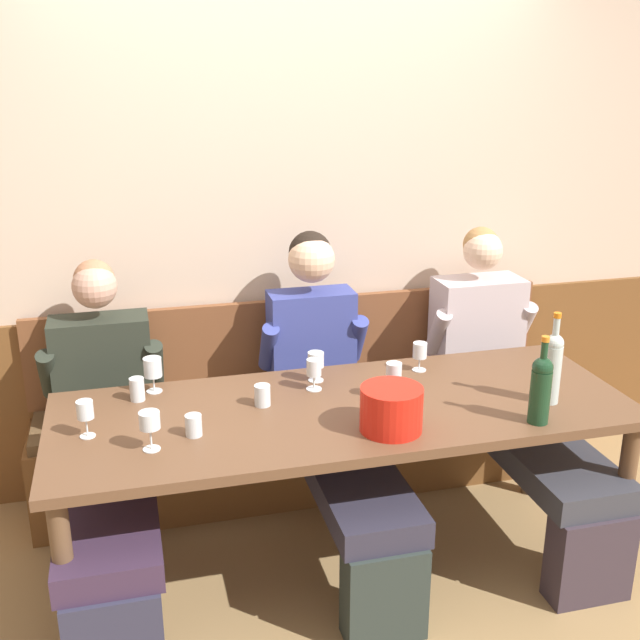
% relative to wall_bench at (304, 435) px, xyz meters
% --- Properties ---
extents(ground_plane, '(6.80, 6.80, 0.02)m').
position_rel_wall_bench_xyz_m(ground_plane, '(0.00, -0.83, -0.29)').
color(ground_plane, '#97774A').
rests_on(ground_plane, ground).
extents(room_wall_back, '(6.80, 0.08, 2.80)m').
position_rel_wall_bench_xyz_m(room_wall_back, '(0.00, 0.26, 1.12)').
color(room_wall_back, beige).
rests_on(room_wall_back, ground).
extents(wood_wainscot_panel, '(6.80, 0.03, 0.90)m').
position_rel_wall_bench_xyz_m(wood_wainscot_panel, '(0.00, 0.21, 0.17)').
color(wood_wainscot_panel, brown).
rests_on(wood_wainscot_panel, ground).
extents(wall_bench, '(2.59, 0.42, 0.94)m').
position_rel_wall_bench_xyz_m(wall_bench, '(0.00, 0.00, 0.00)').
color(wall_bench, brown).
rests_on(wall_bench, ground).
extents(dining_table, '(2.29, 0.85, 0.76)m').
position_rel_wall_bench_xyz_m(dining_table, '(0.00, -0.70, 0.40)').
color(dining_table, brown).
rests_on(dining_table, ground).
extents(person_center_left_seat, '(0.53, 1.28, 1.24)m').
position_rel_wall_bench_xyz_m(person_center_left_seat, '(-0.93, -0.40, 0.31)').
color(person_center_left_seat, '#2C2D41').
rests_on(person_center_left_seat, ground).
extents(person_right_seat, '(0.51, 1.29, 1.31)m').
position_rel_wall_bench_xyz_m(person_right_seat, '(0.04, -0.38, 0.36)').
color(person_right_seat, '#28322F').
rests_on(person_right_seat, ground).
extents(person_center_right_seat, '(0.54, 1.30, 1.29)m').
position_rel_wall_bench_xyz_m(person_center_right_seat, '(0.90, -0.37, 0.34)').
color(person_center_right_seat, '#362C35').
rests_on(person_center_right_seat, ground).
extents(ice_bucket, '(0.23, 0.23, 0.17)m').
position_rel_wall_bench_xyz_m(ice_bucket, '(0.11, -0.94, 0.56)').
color(ice_bucket, red).
rests_on(ice_bucket, dining_table).
extents(wine_bottle_clear_water, '(0.08, 0.08, 0.34)m').
position_rel_wall_bench_xyz_m(wine_bottle_clear_water, '(0.67, -1.02, 0.62)').
color(wine_bottle_clear_water, '#173921').
rests_on(wine_bottle_clear_water, dining_table).
extents(wine_bottle_amber_mid, '(0.07, 0.07, 0.38)m').
position_rel_wall_bench_xyz_m(wine_bottle_amber_mid, '(0.80, -0.87, 0.64)').
color(wine_bottle_amber_mid, silver).
rests_on(wine_bottle_amber_mid, dining_table).
extents(wine_glass_center_front, '(0.06, 0.06, 0.13)m').
position_rel_wall_bench_xyz_m(wine_glass_center_front, '(0.42, -0.43, 0.57)').
color(wine_glass_center_front, silver).
rests_on(wine_glass_center_front, dining_table).
extents(wine_glass_right_end, '(0.07, 0.07, 0.14)m').
position_rel_wall_bench_xyz_m(wine_glass_right_end, '(-0.76, -0.88, 0.58)').
color(wine_glass_right_end, silver).
rests_on(wine_glass_right_end, dining_table).
extents(wine_glass_by_bottle, '(0.07, 0.07, 0.13)m').
position_rel_wall_bench_xyz_m(wine_glass_by_bottle, '(-0.08, -0.51, 0.57)').
color(wine_glass_by_bottle, silver).
rests_on(wine_glass_by_bottle, dining_table).
extents(wine_glass_mid_left, '(0.07, 0.07, 0.13)m').
position_rel_wall_bench_xyz_m(wine_glass_mid_left, '(-0.05, -0.43, 0.57)').
color(wine_glass_mid_left, silver).
rests_on(wine_glass_mid_left, dining_table).
extents(wine_glass_left_end, '(0.07, 0.07, 0.15)m').
position_rel_wall_bench_xyz_m(wine_glass_left_end, '(-0.72, -0.37, 0.58)').
color(wine_glass_left_end, silver).
rests_on(wine_glass_left_end, dining_table).
extents(wine_glass_mid_right, '(0.06, 0.06, 0.14)m').
position_rel_wall_bench_xyz_m(wine_glass_mid_right, '(-0.98, -0.72, 0.58)').
color(wine_glass_mid_right, silver).
rests_on(wine_glass_mid_right, dining_table).
extents(wine_glass_near_bucket, '(0.06, 0.06, 0.16)m').
position_rel_wall_bench_xyz_m(wine_glass_near_bucket, '(0.21, -0.69, 0.59)').
color(wine_glass_near_bucket, silver).
rests_on(wine_glass_near_bucket, dining_table).
extents(water_tumbler_center, '(0.06, 0.06, 0.09)m').
position_rel_wall_bench_xyz_m(water_tumbler_center, '(-0.79, -0.44, 0.52)').
color(water_tumbler_center, silver).
rests_on(water_tumbler_center, dining_table).
extents(water_tumbler_right, '(0.06, 0.06, 0.08)m').
position_rel_wall_bench_xyz_m(water_tumbler_right, '(-0.60, -0.81, 0.52)').
color(water_tumbler_right, silver).
rests_on(water_tumbler_right, dining_table).
extents(water_tumbler_left, '(0.06, 0.06, 0.09)m').
position_rel_wall_bench_xyz_m(water_tumbler_left, '(-0.31, -0.61, 0.52)').
color(water_tumbler_left, silver).
rests_on(water_tumbler_left, dining_table).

